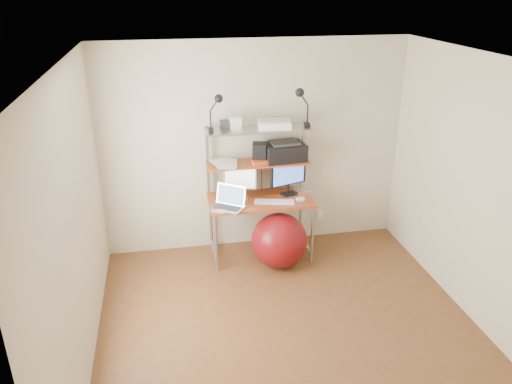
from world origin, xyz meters
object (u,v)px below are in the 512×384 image
(monitor_silver, at_px, (240,180))
(laptop, at_px, (229,203))
(monitor_black, at_px, (288,176))
(printer, at_px, (284,151))
(exercise_ball, at_px, (279,241))

(monitor_silver, distance_m, laptop, 0.33)
(laptop, bearing_deg, monitor_black, 52.55)
(laptop, height_order, printer, printer)
(monitor_silver, height_order, printer, printer)
(monitor_black, height_order, exercise_ball, monitor_black)
(monitor_silver, relative_size, monitor_black, 0.91)
(monitor_silver, relative_size, printer, 0.84)
(monitor_silver, xyz_separation_m, printer, (0.53, 0.06, 0.29))
(monitor_silver, height_order, monitor_black, monitor_black)
(laptop, bearing_deg, monitor_silver, 89.89)
(monitor_silver, distance_m, printer, 0.61)
(laptop, distance_m, exercise_ball, 0.74)
(monitor_black, xyz_separation_m, laptop, (-0.74, -0.23, -0.18))
(monitor_silver, height_order, exercise_ball, monitor_silver)
(monitor_silver, relative_size, laptop, 0.95)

